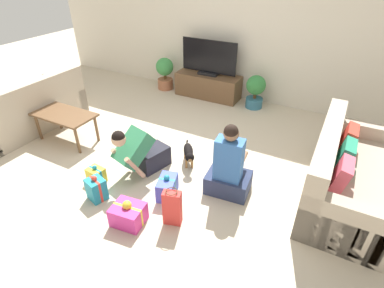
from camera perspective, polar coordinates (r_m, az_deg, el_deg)
The scene contains 17 objects.
ground_plane at distance 4.38m, azimuth -6.31°, elevation -2.53°, with size 16.00×16.00×0.00m, color beige.
wall_back at distance 6.06m, azimuth 7.70°, elevation 20.79°, with size 8.40×0.06×2.60m.
sofa_left at distance 5.68m, azimuth -28.84°, elevation 5.57°, with size 0.88×1.87×0.86m.
sofa_right at distance 3.94m, azimuth 27.32°, elevation -5.56°, with size 0.88×1.87×0.86m.
coffee_table at distance 4.97m, azimuth -23.11°, elevation 4.73°, with size 0.95×0.51×0.46m.
tv_console at distance 6.21m, azimuth 3.08°, elevation 11.04°, with size 1.30×0.47×0.47m.
tv at distance 6.04m, azimuth 3.23°, elevation 15.76°, with size 1.13×0.20×0.67m.
potted_plant_back_right at distance 5.80m, azimuth 11.98°, elevation 9.99°, with size 0.36×0.36×0.63m.
potted_plant_back_left at distance 6.58m, azimuth -5.19°, elevation 13.47°, with size 0.37×0.37×0.67m.
person_kneeling at distance 3.95m, azimuth -9.78°, elevation -1.54°, with size 0.51×0.81×0.76m.
person_sitting at distance 3.60m, azimuth 7.02°, elevation -4.81°, with size 0.56×0.51×0.96m.
dog at distance 4.10m, azimuth -0.64°, elevation -1.66°, with size 0.33×0.45×0.30m.
gift_box_a at distance 3.66m, azimuth -4.74°, elevation -8.19°, with size 0.29×0.37×0.31m.
gift_box_b at distance 3.40m, azimuth -12.03°, elevation -12.92°, with size 0.37×0.33×0.30m.
gift_box_c at distance 3.77m, azimuth -17.75°, elevation -8.16°, with size 0.25×0.24×0.34m.
gift_box_d at distance 4.05m, azimuth -17.77°, elevation -5.65°, with size 0.22×0.19×0.26m.
gift_bag_a at distance 3.27m, azimuth -3.78°, elevation -11.98°, with size 0.22×0.16×0.45m.
Camera 1 is at (2.11, -2.92, 2.50)m, focal length 28.00 mm.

